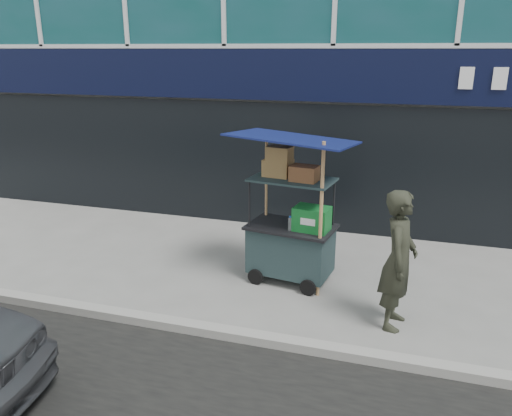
% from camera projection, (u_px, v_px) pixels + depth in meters
% --- Properties ---
extents(ground, '(80.00, 80.00, 0.00)m').
position_uv_depth(ground, '(274.00, 336.00, 6.11)').
color(ground, slate).
rests_on(ground, ground).
extents(curb, '(80.00, 0.18, 0.12)m').
position_uv_depth(curb, '(269.00, 340.00, 5.91)').
color(curb, gray).
rests_on(curb, ground).
extents(vendor_cart, '(1.82, 1.42, 2.26)m').
position_uv_depth(vendor_cart, '(292.00, 231.00, 7.34)').
color(vendor_cart, '#1A2C2C').
rests_on(vendor_cart, ground).
extents(vendor_man, '(0.50, 0.70, 1.78)m').
position_uv_depth(vendor_man, '(399.00, 260.00, 6.10)').
color(vendor_man, '#282A1F').
rests_on(vendor_man, ground).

